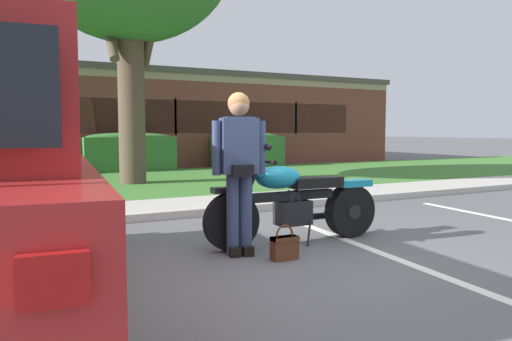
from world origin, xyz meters
TOP-DOWN VIEW (x-y plane):
  - ground_plane at (0.00, 0.00)m, footprint 140.00×140.00m
  - curb_strip at (0.00, 3.07)m, footprint 60.00×0.20m
  - concrete_walk at (0.00, 3.92)m, footprint 60.00×1.50m
  - grass_lawn at (0.00, 8.09)m, footprint 60.00×6.83m
  - stall_stripe_0 at (-1.83, 0.20)m, footprint 0.59×4.39m
  - stall_stripe_1 at (1.13, 0.20)m, footprint 0.59×4.39m
  - motorcycle at (0.63, 0.85)m, footprint 2.24×0.82m
  - rider_person at (-0.25, 0.67)m, footprint 0.56×0.34m
  - handbag at (0.06, 0.27)m, footprint 0.28×0.13m
  - hedge_center_left at (1.22, 11.34)m, footprint 2.78×0.90m
  - hedge_center_right at (5.34, 11.34)m, footprint 2.47×0.90m
  - brick_building at (-1.82, 16.87)m, footprint 28.20×10.06m

SIDE VIEW (x-z plane):
  - ground_plane at x=0.00m, z-range 0.00..0.00m
  - stall_stripe_0 at x=-1.83m, z-range 0.00..0.01m
  - stall_stripe_1 at x=1.13m, z-range 0.00..0.01m
  - grass_lawn at x=0.00m, z-range 0.00..0.06m
  - concrete_walk at x=0.00m, z-range 0.00..0.08m
  - curb_strip at x=0.00m, z-range 0.00..0.12m
  - handbag at x=0.06m, z-range -0.04..0.32m
  - motorcycle at x=0.63m, z-range -0.14..1.12m
  - hedge_center_left at x=1.22m, z-range 0.03..1.27m
  - hedge_center_right at x=5.34m, z-range 0.03..1.27m
  - rider_person at x=-0.25m, z-range 0.14..1.84m
  - brick_building at x=-1.82m, z-range 0.00..3.41m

